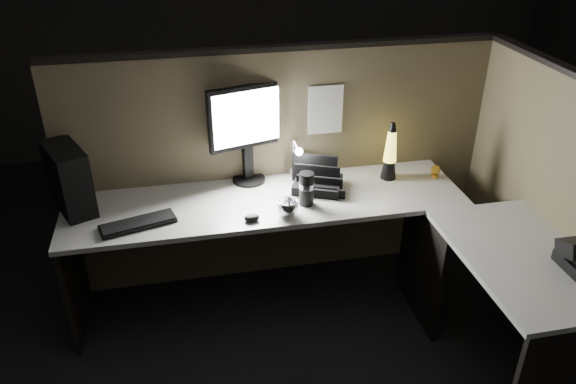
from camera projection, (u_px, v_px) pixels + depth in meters
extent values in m
plane|color=black|center=(314.00, 364.00, 3.11)|extent=(6.00, 6.00, 0.00)
plane|color=#282623|center=(236.00, 7.00, 5.01)|extent=(6.00, 0.00, 6.00)
cube|color=brown|center=(281.00, 169.00, 3.54)|extent=(2.66, 0.06, 1.50)
cube|color=brown|center=(549.00, 214.00, 3.06)|extent=(0.06, 1.66, 1.50)
cube|color=#AAA9A1|center=(267.00, 202.00, 3.24)|extent=(2.30, 0.60, 0.03)
cube|color=#AAA9A1|center=(524.00, 258.00, 2.76)|extent=(0.60, 1.00, 0.03)
cube|color=black|center=(74.00, 277.00, 3.22)|extent=(0.03, 0.55, 0.70)
cube|color=black|center=(421.00, 265.00, 3.32)|extent=(0.03, 0.55, 0.70)
cube|color=black|center=(69.00, 179.00, 3.06)|extent=(0.29, 0.39, 0.37)
cylinder|color=black|center=(249.00, 179.00, 3.44)|extent=(0.20, 0.20, 0.02)
cube|color=black|center=(248.00, 160.00, 3.40)|extent=(0.07, 0.06, 0.22)
cube|color=black|center=(246.00, 117.00, 3.26)|extent=(0.46, 0.16, 0.38)
cube|color=white|center=(247.00, 118.00, 3.24)|extent=(0.40, 0.11, 0.32)
cube|color=black|center=(138.00, 224.00, 2.99)|extent=(0.42, 0.23, 0.02)
ellipsoid|color=black|center=(252.00, 218.00, 3.03)|extent=(0.09, 0.07, 0.03)
cube|color=silver|center=(294.00, 172.00, 3.51)|extent=(0.04, 0.05, 0.03)
cylinder|color=silver|center=(294.00, 156.00, 3.45)|extent=(0.01, 0.01, 0.19)
cylinder|color=silver|center=(296.00, 146.00, 3.35)|extent=(0.01, 0.13, 0.01)
sphere|color=white|center=(299.00, 152.00, 3.29)|extent=(0.05, 0.05, 0.05)
cube|color=black|center=(318.00, 184.00, 3.34)|extent=(0.35, 0.33, 0.05)
cube|color=black|center=(319.00, 181.00, 3.29)|extent=(0.26, 0.12, 0.10)
cube|color=black|center=(315.00, 165.00, 3.37)|extent=(0.26, 0.12, 0.19)
cone|color=black|center=(389.00, 169.00, 3.45)|extent=(0.10, 0.10, 0.12)
cone|color=yellow|center=(391.00, 146.00, 3.37)|extent=(0.08, 0.08, 0.19)
sphere|color=brown|center=(390.00, 156.00, 3.40)|extent=(0.04, 0.04, 0.04)
sphere|color=brown|center=(391.00, 145.00, 3.37)|extent=(0.03, 0.03, 0.03)
cone|color=black|center=(393.00, 127.00, 3.31)|extent=(0.05, 0.05, 0.05)
cylinder|color=black|center=(307.00, 189.00, 3.15)|extent=(0.09, 0.09, 0.20)
imported|color=silver|center=(287.00, 208.00, 3.06)|extent=(0.13, 0.13, 0.09)
sphere|color=gold|center=(436.00, 170.00, 3.46)|extent=(0.06, 0.06, 0.06)
cube|color=white|center=(326.00, 110.00, 3.37)|extent=(0.21, 0.00, 0.30)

